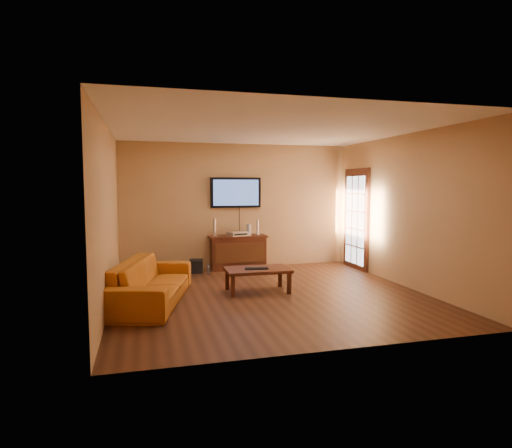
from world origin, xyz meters
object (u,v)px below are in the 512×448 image
object	(u,v)px
television	(236,193)
keyboard	(257,268)
game_console	(249,230)
av_receiver	(237,234)
bottle	(208,269)
speaker_right	(258,228)
subwoofer	(196,266)
speaker_left	(215,228)
coffee_table	(258,271)
media_console	(238,252)
sofa	(152,274)

from	to	relation	value
television	keyboard	size ratio (longest dim) A/B	2.70
game_console	av_receiver	bearing A→B (deg)	-175.80
bottle	keyboard	distance (m)	1.80
speaker_right	subwoofer	world-z (taller)	speaker_right
speaker_left	av_receiver	xyz separation A→B (m)	(0.47, -0.10, -0.12)
speaker_right	keyboard	xyz separation A→B (m)	(-0.58, -2.11, -0.46)
coffee_table	bottle	size ratio (longest dim) A/B	5.19
bottle	av_receiver	bearing A→B (deg)	26.89
speaker_left	av_receiver	world-z (taller)	speaker_left
media_console	keyboard	size ratio (longest dim) A/B	3.00
game_console	subwoofer	bearing A→B (deg)	-177.73
media_console	keyboard	bearing A→B (deg)	-93.69
sofa	bottle	world-z (taller)	sofa
subwoofer	sofa	bearing A→B (deg)	-103.61
coffee_table	game_console	bearing A→B (deg)	80.34
television	subwoofer	size ratio (longest dim) A/B	4.09
subwoofer	keyboard	size ratio (longest dim) A/B	0.66
television	sofa	xyz separation A→B (m)	(-1.85, -2.47, -1.21)
television	av_receiver	xyz separation A→B (m)	(-0.02, -0.25, -0.87)
subwoofer	speaker_right	bearing A→B (deg)	18.25
coffee_table	speaker_left	size ratio (longest dim) A/B	2.97
speaker_right	speaker_left	bearing A→B (deg)	179.41
television	av_receiver	distance (m)	0.91
speaker_right	bottle	bearing A→B (deg)	-159.37
speaker_left	game_console	bearing A→B (deg)	-4.15
sofa	av_receiver	world-z (taller)	sofa
keyboard	game_console	bearing A→B (deg)	79.78
media_console	bottle	xyz separation A→B (m)	(-0.70, -0.40, -0.27)
sofa	speaker_right	distance (m)	3.29
coffee_table	game_console	size ratio (longest dim) A/B	4.47
media_console	av_receiver	xyz separation A→B (m)	(-0.02, -0.05, 0.40)
keyboard	media_console	bearing A→B (deg)	86.31
speaker_left	av_receiver	size ratio (longest dim) A/B	0.96
sofa	speaker_left	world-z (taller)	speaker_left
television	sofa	size ratio (longest dim) A/B	0.50
television	speaker_left	bearing A→B (deg)	-162.96
coffee_table	bottle	bearing A→B (deg)	109.93
sofa	keyboard	size ratio (longest dim) A/B	5.45
av_receiver	keyboard	size ratio (longest dim) A/B	0.93
game_console	media_console	bearing A→B (deg)	172.34
coffee_table	av_receiver	bearing A→B (deg)	87.55
coffee_table	bottle	xyz separation A→B (m)	(-0.60, 1.64, -0.25)
bottle	speaker_left	bearing A→B (deg)	64.99
television	sofa	bearing A→B (deg)	-126.77
media_console	television	distance (m)	1.29
media_console	sofa	xyz separation A→B (m)	(-1.85, -2.28, 0.07)
speaker_left	coffee_table	bearing A→B (deg)	-79.42
media_console	television	size ratio (longest dim) A/B	1.11
speaker_right	bottle	xyz separation A→B (m)	(-1.15, -0.43, -0.78)
bottle	subwoofer	bearing A→B (deg)	133.55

